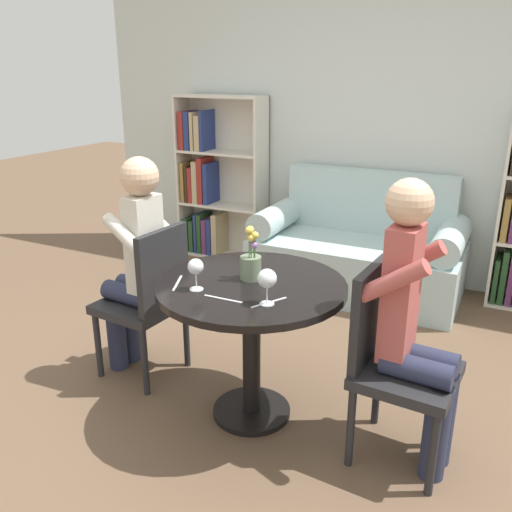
{
  "coord_description": "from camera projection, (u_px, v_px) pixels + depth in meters",
  "views": [
    {
      "loc": [
        1.09,
        -2.13,
        1.71
      ],
      "look_at": [
        0.0,
        0.05,
        0.85
      ],
      "focal_mm": 38.0,
      "sensor_mm": 36.0,
      "label": 1
    }
  ],
  "objects": [
    {
      "name": "ground_plane",
      "position": [
        252.0,
        413.0,
        2.82
      ],
      "size": [
        16.0,
        16.0,
        0.0
      ],
      "primitive_type": "plane",
      "color": "brown"
    },
    {
      "name": "back_wall",
      "position": [
        382.0,
        114.0,
        4.3
      ],
      "size": [
        5.2,
        0.05,
        2.7
      ],
      "color": "silver",
      "rests_on": "ground_plane"
    },
    {
      "name": "round_table",
      "position": [
        251.0,
        311.0,
        2.63
      ],
      "size": [
        0.92,
        0.92,
        0.73
      ],
      "color": "black",
      "rests_on": "ground_plane"
    },
    {
      "name": "couch",
      "position": [
        358.0,
        253.0,
        4.28
      ],
      "size": [
        1.59,
        0.8,
        0.92
      ],
      "color": "#A8C1C1",
      "rests_on": "ground_plane"
    },
    {
      "name": "bookshelf_left",
      "position": [
        213.0,
        184.0,
        5.01
      ],
      "size": [
        0.83,
        0.28,
        1.47
      ],
      "color": "silver",
      "rests_on": "ground_plane"
    },
    {
      "name": "chair_left",
      "position": [
        149.0,
        296.0,
        3.02
      ],
      "size": [
        0.46,
        0.46,
        0.9
      ],
      "rotation": [
        0.0,
        0.0,
        -1.66
      ],
      "color": "#232326",
      "rests_on": "ground_plane"
    },
    {
      "name": "chair_right",
      "position": [
        392.0,
        357.0,
        2.39
      ],
      "size": [
        0.45,
        0.45,
        0.9
      ],
      "rotation": [
        0.0,
        0.0,
        1.5
      ],
      "color": "#232326",
      "rests_on": "ground_plane"
    },
    {
      "name": "person_left",
      "position": [
        136.0,
        262.0,
        3.0
      ],
      "size": [
        0.44,
        0.36,
        1.27
      ],
      "rotation": [
        0.0,
        0.0,
        -1.66
      ],
      "color": "#282D47",
      "rests_on": "ground_plane"
    },
    {
      "name": "person_right",
      "position": [
        416.0,
        324.0,
        2.28
      ],
      "size": [
        0.43,
        0.36,
        1.29
      ],
      "rotation": [
        0.0,
        0.0,
        1.5
      ],
      "color": "#282D47",
      "rests_on": "ground_plane"
    },
    {
      "name": "wine_glass_left",
      "position": [
        196.0,
        268.0,
        2.47
      ],
      "size": [
        0.07,
        0.07,
        0.15
      ],
      "color": "white",
      "rests_on": "round_table"
    },
    {
      "name": "wine_glass_right",
      "position": [
        267.0,
        280.0,
        2.31
      ],
      "size": [
        0.08,
        0.08,
        0.16
      ],
      "color": "white",
      "rests_on": "round_table"
    },
    {
      "name": "flower_vase",
      "position": [
        251.0,
        263.0,
        2.6
      ],
      "size": [
        0.1,
        0.1,
        0.27
      ],
      "color": "gray",
      "rests_on": "round_table"
    },
    {
      "name": "knife_left_setting",
      "position": [
        223.0,
        299.0,
        2.4
      ],
      "size": [
        0.19,
        0.01,
        0.0
      ],
      "color": "silver",
      "rests_on": "round_table"
    },
    {
      "name": "fork_left_setting",
      "position": [
        269.0,
        302.0,
        2.36
      ],
      "size": [
        0.1,
        0.17,
        0.0
      ],
      "color": "silver",
      "rests_on": "round_table"
    },
    {
      "name": "knife_right_setting",
      "position": [
        177.0,
        283.0,
        2.57
      ],
      "size": [
        0.08,
        0.18,
        0.0
      ],
      "color": "silver",
      "rests_on": "round_table"
    }
  ]
}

